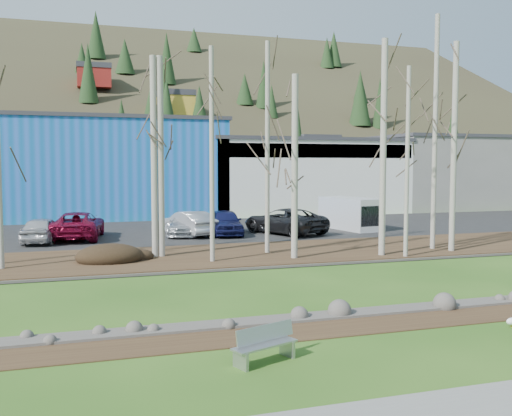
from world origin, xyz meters
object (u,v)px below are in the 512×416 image
object	(u,v)px
car_0	(42,230)
van_white	(352,214)
car_5	(285,221)
car_2	(185,224)
bench_intact	(265,344)
car_3	(225,222)
car_4	(188,223)
car_1	(78,225)

from	to	relation	value
car_0	van_white	distance (m)	19.27
car_5	car_2	bearing A→B (deg)	-34.52
car_2	bench_intact	bearing A→B (deg)	-79.16
car_3	van_white	xyz separation A→B (m)	(8.79, 0.43, 0.27)
bench_intact	car_0	xyz separation A→B (m)	(-5.82, 21.32, 0.45)
car_0	car_4	bearing A→B (deg)	-164.99
bench_intact	van_white	bearing A→B (deg)	37.91
car_0	car_3	bearing A→B (deg)	-167.72
car_1	car_3	distance (m)	8.62
car_3	car_2	bearing A→B (deg)	173.17
car_3	car_5	bearing A→B (deg)	-0.67
car_3	van_white	distance (m)	8.80
car_0	car_2	distance (m)	8.16
car_3	car_0	bearing A→B (deg)	-170.54
bench_intact	car_0	distance (m)	22.11
car_1	car_4	distance (m)	6.39
car_0	car_3	world-z (taller)	car_3
van_white	car_4	bearing A→B (deg)	170.96
car_1	car_2	size ratio (longest dim) A/B	1.25
car_3	car_5	world-z (taller)	car_5
car_2	car_5	xyz separation A→B (m)	(6.04, -1.09, 0.14)
van_white	car_3	bearing A→B (deg)	173.11
bench_intact	car_4	size ratio (longest dim) A/B	0.37
car_1	van_white	world-z (taller)	van_white
car_0	car_5	distance (m)	14.13
car_2	van_white	bearing A→B (deg)	15.82
car_3	car_5	distance (m)	3.70
car_2	van_white	distance (m)	11.16
bench_intact	car_5	world-z (taller)	car_5
bench_intact	car_2	bearing A→B (deg)	63.30
car_4	car_5	xyz separation A→B (m)	(5.88, -0.81, 0.05)
van_white	car_5	bearing A→B (deg)	-179.36
car_0	car_4	distance (m)	8.28
bench_intact	car_0	bearing A→B (deg)	84.39
car_4	car_2	bearing A→B (deg)	-80.48
bench_intact	car_5	size ratio (longest dim) A/B	0.29
car_1	car_2	world-z (taller)	car_1
bench_intact	van_white	size ratio (longest dim) A/B	0.33
car_2	car_3	bearing A→B (deg)	2.67
bench_intact	car_0	world-z (taller)	car_0
car_1	car_4	xyz separation A→B (m)	(6.38, -0.33, -0.04)
car_0	car_2	world-z (taller)	car_0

